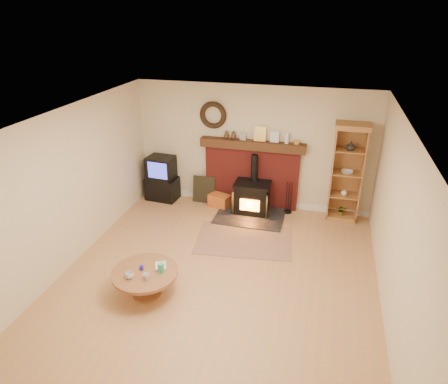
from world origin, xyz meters
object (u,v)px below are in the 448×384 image
(wood_stove, at_px, (252,199))
(coffee_table, at_px, (145,276))
(curio_cabinet, at_px, (347,173))
(tv_unit, at_px, (162,179))

(wood_stove, distance_m, coffee_table, 3.16)
(curio_cabinet, height_order, coffee_table, curio_cabinet)
(tv_unit, bearing_deg, wood_stove, -5.40)
(coffee_table, bearing_deg, tv_unit, 108.43)
(wood_stove, distance_m, curio_cabinet, 1.97)
(tv_unit, xyz_separation_m, coffee_table, (1.06, -3.19, -0.14))
(coffee_table, bearing_deg, wood_stove, 70.93)
(tv_unit, distance_m, coffee_table, 3.36)
(wood_stove, xyz_separation_m, curio_cabinet, (1.83, 0.29, 0.67))
(tv_unit, distance_m, curio_cabinet, 3.96)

